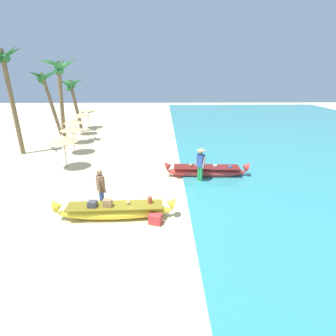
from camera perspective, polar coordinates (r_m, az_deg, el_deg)
name	(u,v)px	position (r m, az deg, el deg)	size (l,w,h in m)	color
ground_plane	(128,212)	(10.86, -8.58, -9.30)	(80.00, 80.00, 0.00)	beige
boat_yellow_foreground	(115,211)	(10.40, -11.26, -8.98)	(4.61, 0.95, 0.84)	yellow
boat_red_midground	(206,171)	(14.20, 8.24, -0.68)	(4.45, 1.05, 0.89)	red
person_vendor_hatted	(200,163)	(13.16, 6.99, 1.12)	(0.52, 0.54, 1.82)	green
person_tourist_customer	(101,188)	(10.72, -14.21, -4.21)	(0.48, 0.57, 1.75)	#3D5BA8
parasol_row_0	(63,139)	(16.03, -21.55, 5.86)	(1.60, 1.60, 1.91)	#8E6B47
parasol_row_1	(72,128)	(18.98, -19.92, 8.07)	(1.60, 1.60, 1.91)	#8E6B47
parasol_row_2	(74,121)	(21.80, -19.54, 9.52)	(1.60, 1.60, 1.91)	#8E6B47
parasol_row_3	(80,115)	(24.84, -18.29, 10.81)	(1.60, 1.60, 1.91)	#8E6B47
parasol_row_4	(88,110)	(27.65, -16.85, 11.79)	(1.60, 1.60, 1.91)	#8E6B47
palm_tree_tall_inland	(5,70)	(20.11, -31.68, 17.53)	(2.51, 2.56, 6.92)	brown
palm_tree_leaning_seaward	(45,83)	(25.53, -24.97, 16.30)	(2.59, 2.64, 5.54)	brown
palm_tree_mid_cluster	(71,88)	(26.12, -20.07, 15.84)	(2.79, 2.33, 4.91)	brown
palm_tree_far_behind	(59,74)	(21.77, -22.37, 18.18)	(2.96, 2.53, 6.33)	brown
cooler_box	(156,219)	(9.91, -2.70, -10.90)	(0.46, 0.33, 0.38)	#C63838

